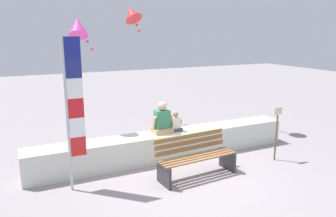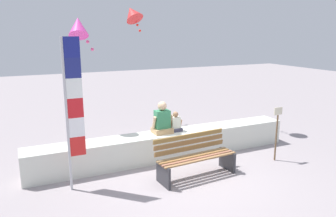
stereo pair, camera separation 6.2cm
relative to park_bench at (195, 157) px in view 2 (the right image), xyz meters
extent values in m
plane|color=gray|center=(-0.11, -0.08, -0.42)|extent=(40.00, 40.00, 0.00)
cube|color=silver|center=(-0.11, 1.20, -0.10)|extent=(6.63, 0.65, 0.65)
cube|color=olive|center=(0.02, -0.25, 0.03)|extent=(1.76, 0.20, 0.03)
cube|color=#955E44|center=(0.01, -0.14, 0.03)|extent=(1.76, 0.20, 0.03)
cube|color=olive|center=(0.00, -0.03, 0.03)|extent=(1.76, 0.20, 0.03)
cube|color=olive|center=(-0.01, 0.08, 0.03)|extent=(1.76, 0.20, 0.03)
cube|color=olive|center=(-0.01, 0.19, 0.15)|extent=(1.76, 0.18, 0.10)
cube|color=olive|center=(-0.02, 0.21, 0.28)|extent=(1.76, 0.18, 0.10)
cube|color=olive|center=(-0.02, 0.23, 0.41)|extent=(1.76, 0.18, 0.10)
cube|color=#2D2D33|center=(-0.81, -0.15, -0.20)|extent=(0.09, 0.53, 0.45)
cube|color=#2D2D33|center=(0.82, -0.03, -0.20)|extent=(0.09, 0.53, 0.45)
cube|color=tan|center=(-0.22, 1.23, 0.29)|extent=(0.46, 0.37, 0.12)
cube|color=#368559|center=(-0.22, 1.23, 0.57)|extent=(0.35, 0.23, 0.44)
cylinder|color=#D6AF88|center=(-0.44, 1.21, 0.51)|extent=(0.07, 0.18, 0.32)
cylinder|color=#D6AF88|center=(0.00, 1.21, 0.51)|extent=(0.07, 0.18, 0.32)
sphere|color=#D6AF88|center=(-0.22, 1.23, 0.89)|extent=(0.22, 0.22, 0.22)
cube|color=#3A384D|center=(0.14, 1.23, 0.26)|extent=(0.29, 0.24, 0.08)
cube|color=white|center=(0.14, 1.23, 0.44)|extent=(0.22, 0.15, 0.28)
cylinder|color=#9F7350|center=(0.00, 1.22, 0.41)|extent=(0.05, 0.11, 0.20)
cylinder|color=#9F7350|center=(0.28, 1.22, 0.41)|extent=(0.05, 0.11, 0.20)
sphere|color=#9F7350|center=(0.14, 1.23, 0.65)|extent=(0.14, 0.14, 0.14)
cylinder|color=#B7B7BC|center=(-2.53, 0.45, 1.06)|extent=(0.05, 0.05, 2.96)
cube|color=red|center=(-2.35, 0.45, 0.45)|extent=(0.29, 0.02, 0.38)
cube|color=white|center=(-2.35, 0.45, 0.83)|extent=(0.29, 0.02, 0.38)
cube|color=red|center=(-2.35, 0.45, 1.21)|extent=(0.29, 0.02, 0.38)
cube|color=white|center=(-2.35, 0.45, 1.59)|extent=(0.29, 0.02, 0.38)
cube|color=navy|center=(-2.35, 0.45, 1.97)|extent=(0.29, 0.02, 0.38)
cube|color=navy|center=(-2.35, 0.45, 2.35)|extent=(0.29, 0.02, 0.38)
cone|color=red|center=(0.26, 4.65, 3.20)|extent=(0.78, 0.87, 0.70)
sphere|color=red|center=(0.35, 4.68, 3.02)|extent=(0.08, 0.08, 0.08)
sphere|color=red|center=(0.45, 4.71, 2.84)|extent=(0.08, 0.08, 0.08)
sphere|color=red|center=(0.54, 4.75, 2.66)|extent=(0.08, 0.08, 0.08)
cone|color=#DB3D9E|center=(-1.87, 2.41, 2.74)|extent=(0.57, 0.72, 0.65)
sphere|color=#F24E8A|center=(-1.77, 2.40, 2.56)|extent=(0.08, 0.08, 0.08)
sphere|color=#F24E8A|center=(-1.67, 2.38, 2.38)|extent=(0.08, 0.08, 0.08)
sphere|color=#F24E8A|center=(-1.57, 2.36, 2.20)|extent=(0.08, 0.08, 0.08)
cylinder|color=brown|center=(2.20, -0.05, 0.14)|extent=(0.04, 0.04, 1.13)
cube|color=beige|center=(2.20, -0.05, 0.80)|extent=(0.24, 0.03, 0.18)
camera|label=1|loc=(-3.37, -5.73, 2.61)|focal=35.11mm
camera|label=2|loc=(-3.31, -5.76, 2.61)|focal=35.11mm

